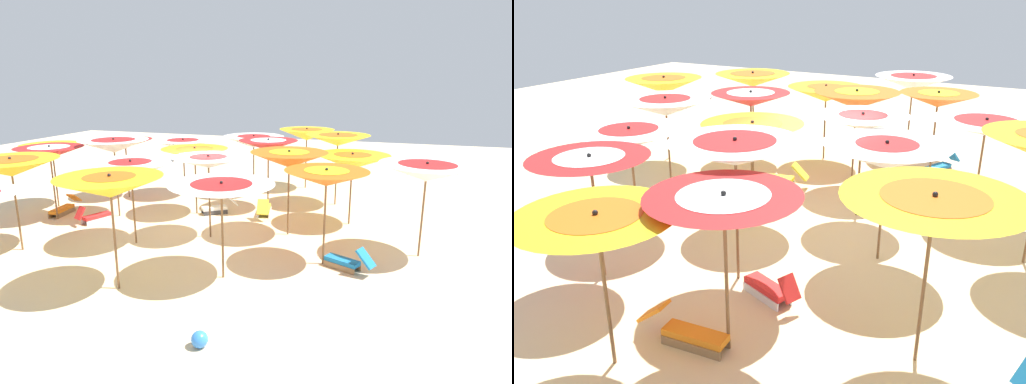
% 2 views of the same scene
% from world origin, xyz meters
% --- Properties ---
extents(ground, '(40.26, 40.26, 0.04)m').
position_xyz_m(ground, '(0.00, 0.00, -0.02)').
color(ground, beige).
extents(beach_umbrella_2, '(2.29, 2.29, 2.22)m').
position_xyz_m(beach_umbrella_2, '(1.93, -3.18, 2.00)').
color(beach_umbrella_2, brown).
rests_on(beach_umbrella_2, ground).
extents(beach_umbrella_3, '(1.95, 1.95, 2.35)m').
position_xyz_m(beach_umbrella_3, '(3.92, -1.75, 2.11)').
color(beach_umbrella_3, brown).
rests_on(beach_umbrella_3, ground).
extents(beach_umbrella_4, '(2.25, 2.25, 2.41)m').
position_xyz_m(beach_umbrella_4, '(6.12, -0.54, 2.14)').
color(beach_umbrella_4, brown).
rests_on(beach_umbrella_4, ground).
extents(beach_umbrella_5, '(2.29, 2.29, 2.45)m').
position_xyz_m(beach_umbrella_5, '(-3.64, -3.31, 2.18)').
color(beach_umbrella_5, brown).
rests_on(beach_umbrella_5, ground).
extents(beach_umbrella_6, '(2.24, 2.24, 2.29)m').
position_xyz_m(beach_umbrella_6, '(-1.12, -1.96, 2.02)').
color(beach_umbrella_6, brown).
rests_on(beach_umbrella_6, ground).
extents(beach_umbrella_7, '(1.96, 1.96, 2.35)m').
position_xyz_m(beach_umbrella_7, '(0.61, -0.91, 2.13)').
color(beach_umbrella_7, brown).
rests_on(beach_umbrella_7, ground).
extents(beach_umbrella_8, '(2.14, 2.14, 2.44)m').
position_xyz_m(beach_umbrella_8, '(2.63, -0.04, 2.17)').
color(beach_umbrella_8, brown).
rests_on(beach_umbrella_8, ground).
extents(beach_umbrella_9, '(2.20, 2.20, 2.21)m').
position_xyz_m(beach_umbrella_9, '(4.18, 1.44, 1.94)').
color(beach_umbrella_9, brown).
rests_on(beach_umbrella_9, ground).
extents(beach_umbrella_10, '(2.03, 2.03, 2.36)m').
position_xyz_m(beach_umbrella_10, '(-4.66, -0.96, 2.14)').
color(beach_umbrella_10, brown).
rests_on(beach_umbrella_10, ground).
extents(beach_umbrella_11, '(2.14, 2.14, 2.54)m').
position_xyz_m(beach_umbrella_11, '(-2.99, -0.06, 2.29)').
color(beach_umbrella_11, brown).
rests_on(beach_umbrella_11, ground).
extents(beach_umbrella_12, '(2.13, 2.13, 2.23)m').
position_xyz_m(beach_umbrella_12, '(-0.72, 0.98, 2.01)').
color(beach_umbrella_12, brown).
rests_on(beach_umbrella_12, ground).
extents(beach_umbrella_13, '(1.97, 1.97, 2.41)m').
position_xyz_m(beach_umbrella_13, '(1.35, 2.26, 2.18)').
color(beach_umbrella_13, brown).
rests_on(beach_umbrella_13, ground).
extents(beach_umbrella_14, '(2.18, 2.18, 2.53)m').
position_xyz_m(beach_umbrella_14, '(3.47, 3.47, 2.29)').
color(beach_umbrella_14, brown).
rests_on(beach_umbrella_14, ground).
extents(beach_umbrella_15, '(2.04, 2.04, 2.24)m').
position_xyz_m(beach_umbrella_15, '(-5.67, 0.21, 2.02)').
color(beach_umbrella_15, brown).
rests_on(beach_umbrella_15, ground).
extents(beach_umbrella_16, '(1.97, 1.97, 2.24)m').
position_xyz_m(beach_umbrella_16, '(-4.05, 2.06, 2.03)').
color(beach_umbrella_16, brown).
rests_on(beach_umbrella_16, ground).
extents(beach_umbrella_17, '(2.21, 2.21, 2.18)m').
position_xyz_m(beach_umbrella_17, '(-2.18, 2.98, 1.94)').
color(beach_umbrella_17, brown).
rests_on(beach_umbrella_17, ground).
extents(beach_umbrella_18, '(2.29, 2.29, 2.29)m').
position_xyz_m(beach_umbrella_18, '(0.23, 4.05, 2.02)').
color(beach_umbrella_18, brown).
rests_on(beach_umbrella_18, ground).
extents(beach_umbrella_19, '(2.17, 2.17, 2.45)m').
position_xyz_m(beach_umbrella_19, '(1.96, 5.53, 2.18)').
color(beach_umbrella_19, brown).
rests_on(beach_umbrella_19, ground).
extents(lounger_0, '(0.69, 1.15, 0.61)m').
position_xyz_m(lounger_0, '(-3.30, -0.87, 0.20)').
color(lounger_0, silver).
rests_on(lounger_0, ground).
extents(lounger_1, '(1.23, 0.77, 0.62)m').
position_xyz_m(lounger_1, '(4.50, -1.92, 0.21)').
color(lounger_1, olive).
rests_on(lounger_1, ground).
extents(lounger_2, '(0.63, 1.34, 0.64)m').
position_xyz_m(lounger_2, '(1.46, 1.47, 0.21)').
color(lounger_2, silver).
rests_on(lounger_2, ground).
extents(lounger_4, '(1.16, 0.98, 0.62)m').
position_xyz_m(lounger_4, '(-0.07, 1.20, 0.21)').
color(lounger_4, '#333338').
rests_on(lounger_4, ground).
extents(lounger_5, '(0.43, 1.40, 0.57)m').
position_xyz_m(lounger_5, '(-4.86, -0.42, 0.20)').
color(lounger_5, olive).
rests_on(lounger_5, ground).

